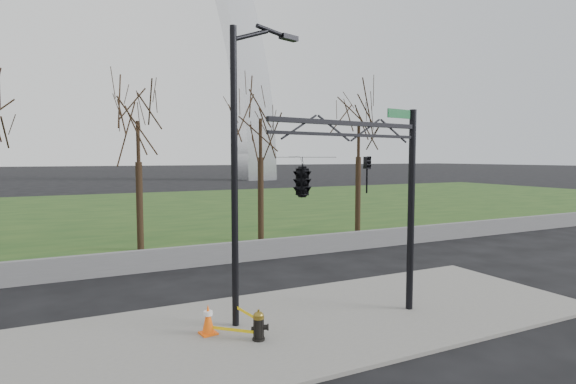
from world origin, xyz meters
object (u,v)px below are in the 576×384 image
street_light (241,155)px  traffic_signal_mast (327,176)px  fire_hydrant (259,326)px  traffic_cone (208,319)px

street_light → traffic_signal_mast: (1.70, -1.58, -0.55)m
fire_hydrant → traffic_cone: (-1.02, 0.94, 0.03)m
traffic_signal_mast → traffic_cone: bearing=147.3°
traffic_signal_mast → street_light: bearing=128.6°
fire_hydrant → traffic_signal_mast: size_ratio=0.13×
street_light → traffic_signal_mast: size_ratio=1.37×
fire_hydrant → street_light: (0.04, 1.28, 4.24)m
fire_hydrant → traffic_cone: size_ratio=0.99×
traffic_cone → traffic_signal_mast: bearing=-24.1°
traffic_cone → traffic_signal_mast: 4.74m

